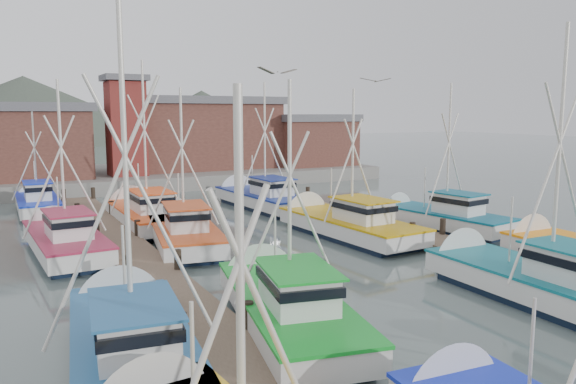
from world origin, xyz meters
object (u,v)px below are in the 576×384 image
boat_8 (182,231)px  boat_12 (144,214)px  lookout_tower (126,125)px  boat_4 (283,303)px

boat_8 → boat_12: boat_12 is taller
lookout_tower → boat_8: bearing=-95.3°
lookout_tower → boat_4: (-2.50, -34.30, -4.87)m
lookout_tower → boat_12: 17.41m
boat_8 → boat_12: bearing=104.8°
boat_4 → boat_12: bearing=102.1°
lookout_tower → boat_8: 22.90m
lookout_tower → boat_12: size_ratio=0.82×
lookout_tower → boat_4: 34.73m
boat_8 → boat_4: bearing=-82.6°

